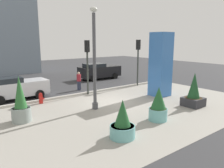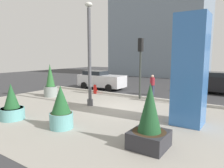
{
  "view_description": "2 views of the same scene",
  "coord_description": "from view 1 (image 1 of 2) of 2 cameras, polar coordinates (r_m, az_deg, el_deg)",
  "views": [
    {
      "loc": [
        -9.03,
        -11.74,
        4.25
      ],
      "look_at": [
        -0.05,
        -0.05,
        1.3
      ],
      "focal_mm": 35.42,
      "sensor_mm": 36.0,
      "label": 1
    },
    {
      "loc": [
        6.23,
        -10.07,
        3.06
      ],
      "look_at": [
        -0.36,
        -0.3,
        1.42
      ],
      "focal_mm": 32.99,
      "sensor_mm": 36.0,
      "label": 2
    }
  ],
  "objects": [
    {
      "name": "car_curb_east",
      "position": [
        24.37,
        -3.35,
        3.4
      ],
      "size": [
        4.62,
        2.23,
        1.75
      ],
      "color": "black",
      "rests_on": "ground_plane"
    },
    {
      "name": "ground_plane",
      "position": [
        18.63,
        -7.49,
        -1.95
      ],
      "size": [
        60.0,
        60.0,
        0.0
      ],
      "primitive_type": "plane",
      "color": "#38383A"
    },
    {
      "name": "potted_plant_mid_plaza",
      "position": [
        9.79,
        2.72,
        -10.06
      ],
      "size": [
        1.12,
        1.12,
        1.75
      ],
      "color": "#6BB2B2",
      "rests_on": "ground_plane"
    },
    {
      "name": "traffic_light_corner",
      "position": [
        20.66,
        6.72,
        7.51
      ],
      "size": [
        0.28,
        0.42,
        4.26
      ],
      "color": "#333833",
      "rests_on": "ground_plane"
    },
    {
      "name": "pedestrian_by_curb",
      "position": [
        19.06,
        -8.55,
        1.0
      ],
      "size": [
        0.45,
        0.45,
        1.58
      ],
      "color": "#33384C",
      "rests_on": "ground_plane"
    },
    {
      "name": "lamp_post",
      "position": [
        13.35,
        -4.56,
        5.82
      ],
      "size": [
        0.44,
        0.44,
        6.11
      ],
      "color": "#4C4C51",
      "rests_on": "ground_plane"
    },
    {
      "name": "curb_strip",
      "position": [
        17.88,
        -6.08,
        -2.22
      ],
      "size": [
        18.0,
        0.24,
        0.16
      ],
      "primitive_type": "cube",
      "color": "#B7B2A8",
      "rests_on": "ground_plane"
    },
    {
      "name": "car_curb_west",
      "position": [
        17.4,
        -23.67,
        -0.91
      ],
      "size": [
        4.4,
        2.03,
        1.66
      ],
      "color": "silver",
      "rests_on": "ground_plane"
    },
    {
      "name": "fire_hydrant",
      "position": [
        15.74,
        -17.89,
        -3.49
      ],
      "size": [
        0.36,
        0.26,
        0.75
      ],
      "color": "red",
      "rests_on": "ground_plane"
    },
    {
      "name": "potted_plant_near_right",
      "position": [
        15.2,
        20.33,
        -2.16
      ],
      "size": [
        1.19,
        1.19,
        2.2
      ],
      "color": "#2D2D33",
      "rests_on": "ground_plane"
    },
    {
      "name": "potted_plant_by_pillar",
      "position": [
        12.48,
        -22.51,
        -4.8
      ],
      "size": [
        0.99,
        0.99,
        2.45
      ],
      "color": "gray",
      "rests_on": "ground_plane"
    },
    {
      "name": "art_pillar_blue",
      "position": [
        17.18,
        12.43,
        4.9
      ],
      "size": [
        1.29,
        1.29,
        4.81
      ],
      "primitive_type": "cube",
      "color": "#3870BC",
      "rests_on": "ground_plane"
    },
    {
      "name": "potted_plant_curbside",
      "position": [
        12.01,
        11.86,
        -5.49
      ],
      "size": [
        0.98,
        0.98,
        1.83
      ],
      "color": "#6BB2B2",
      "rests_on": "ground_plane"
    },
    {
      "name": "plaza_pavement",
      "position": [
        13.94,
        5.08,
        -6.46
      ],
      "size": [
        18.0,
        10.0,
        0.02
      ],
      "primitive_type": "cube",
      "color": "#9E998E",
      "rests_on": "ground_plane"
    },
    {
      "name": "traffic_light_far_side",
      "position": [
        17.19,
        -6.41,
        6.65
      ],
      "size": [
        0.28,
        0.42,
        4.22
      ],
      "color": "#333833",
      "rests_on": "ground_plane"
    }
  ]
}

